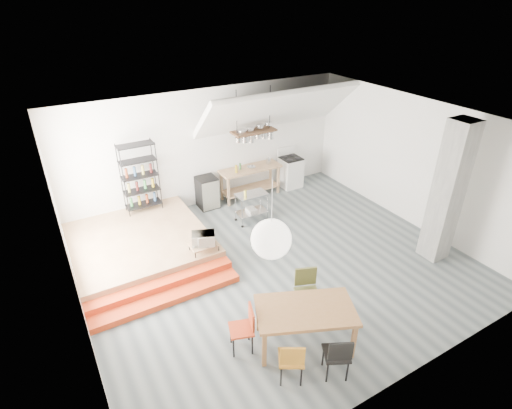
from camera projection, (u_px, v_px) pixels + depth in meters
floor at (277, 264)px, 8.92m from camera, size 8.00×8.00×0.00m
wall_back at (208, 148)px, 10.81m from camera, size 8.00×0.04×3.20m
wall_left at (69, 259)px, 6.40m from camera, size 0.04×7.00×3.20m
wall_right at (414, 163)px, 9.90m from camera, size 0.04×7.00×3.20m
ceiling at (281, 125)px, 7.38m from camera, size 8.00×7.00×0.02m
slope_ceiling at (277, 109)px, 10.69m from camera, size 4.40×1.44×1.32m
window_pane at (56, 209)px, 7.45m from camera, size 0.02×2.50×2.20m
platform at (139, 244)px, 9.24m from camera, size 3.00×3.00×0.40m
step_lower at (168, 298)px, 7.83m from camera, size 3.00×0.35×0.13m
step_upper at (162, 286)px, 8.06m from camera, size 3.00×0.35×0.27m
concrete_column at (448, 193)px, 8.46m from camera, size 0.50×0.50×3.20m
kitchen_counter at (250, 177)px, 11.49m from camera, size 1.80×0.60×0.91m
stove at (290, 171)px, 12.18m from camera, size 0.60×0.60×1.18m
pot_rack at (255, 134)px, 10.69m from camera, size 1.20×0.50×1.43m
wire_shelving at (140, 177)px, 9.83m from camera, size 0.88×0.38×1.80m
microwave_shelf at (204, 245)px, 8.61m from camera, size 0.60×0.40×0.16m
paper_lantern at (271, 239)px, 5.83m from camera, size 0.60×0.60×0.60m
dining_table at (305, 313)px, 6.61m from camera, size 1.86×1.49×0.78m
chair_mustard at (292, 358)px, 6.03m from camera, size 0.53×0.53×0.84m
chair_black at (338, 354)px, 6.09m from camera, size 0.53×0.53×0.86m
chair_olive at (307, 288)px, 7.34m from camera, size 0.56×0.56×0.94m
chair_red at (245, 325)px, 6.60m from camera, size 0.50×0.50×0.86m
rolling_cart at (252, 203)px, 10.32m from camera, size 0.82×0.48×0.79m
mini_fridge at (207, 192)px, 11.03m from camera, size 0.52×0.52×0.89m
microwave at (203, 239)px, 8.54m from camera, size 0.58×0.49×0.27m
bowl at (251, 167)px, 11.31m from camera, size 0.28×0.28×0.06m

